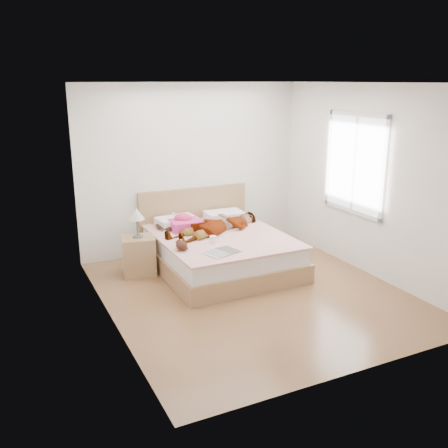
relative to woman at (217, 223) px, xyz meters
name	(u,v)px	position (x,y,z in m)	size (l,w,h in m)	color
ground	(253,293)	(-0.04, -1.19, -0.62)	(4.00, 4.00, 0.00)	#4D3118
woman	(217,223)	(0.00, 0.00, 0.00)	(0.61, 1.64, 0.23)	silver
hair	(170,225)	(-0.57, 0.45, -0.08)	(0.41, 0.51, 0.07)	black
phone	(175,215)	(-0.50, 0.40, 0.08)	(0.05, 0.10, 0.01)	silver
room_shell	(355,164)	(1.73, -0.89, 0.88)	(4.00, 4.00, 4.00)	white
bed	(218,249)	(-0.04, -0.15, -0.35)	(1.80, 2.08, 1.00)	olive
towel	(185,223)	(-0.40, 0.25, -0.02)	(0.45, 0.39, 0.23)	#D83A89
magazine	(223,252)	(-0.34, -0.93, -0.10)	(0.52, 0.42, 0.03)	white
coffee_mug	(213,239)	(-0.29, -0.52, -0.06)	(0.13, 0.09, 0.10)	white
plush_toy	(181,245)	(-0.78, -0.60, -0.05)	(0.15, 0.23, 0.13)	black
nightstand	(139,253)	(-1.17, 0.07, -0.31)	(0.51, 0.47, 0.96)	brown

